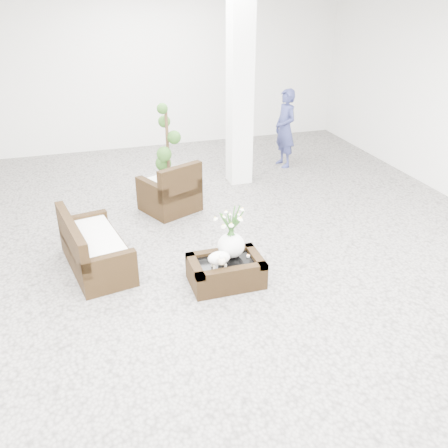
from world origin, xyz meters
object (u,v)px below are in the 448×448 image
object	(u,v)px
coffee_table	(226,272)
armchair	(169,186)
topiary	(168,152)
loveseat	(95,242)

from	to	relation	value
coffee_table	armchair	xyz separation A→B (m)	(-0.22, 2.38, 0.27)
armchair	topiary	world-z (taller)	topiary
loveseat	armchair	bearing A→B (deg)	-51.12
armchair	topiary	size ratio (longest dim) A/B	0.52
coffee_table	topiary	size ratio (longest dim) A/B	0.55
armchair	topiary	distance (m)	0.69
armchair	loveseat	size ratio (longest dim) A/B	0.61
loveseat	topiary	xyz separation A→B (m)	(1.40, 2.07, 0.44)
coffee_table	armchair	bearing A→B (deg)	95.39
loveseat	topiary	bearing A→B (deg)	-44.86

